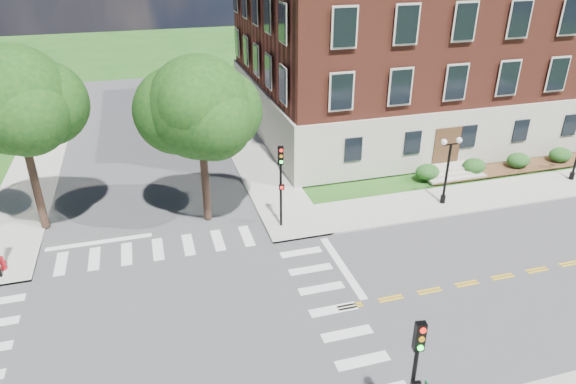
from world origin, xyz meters
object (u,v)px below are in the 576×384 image
object	(u,v)px
traffic_signal_ne	(281,176)
fire_hydrant	(2,263)
twin_lamp_west	(448,167)
traffic_signal_se	(415,368)

from	to	relation	value
traffic_signal_ne	fire_hydrant	world-z (taller)	traffic_signal_ne
traffic_signal_ne	twin_lamp_west	bearing A→B (deg)	-0.58
traffic_signal_se	fire_hydrant	world-z (taller)	traffic_signal_se
twin_lamp_west	traffic_signal_se	bearing A→B (deg)	-125.19
traffic_signal_ne	fire_hydrant	bearing A→B (deg)	-178.83
twin_lamp_west	fire_hydrant	xyz separation A→B (m)	(-24.65, -0.19, -2.06)
fire_hydrant	twin_lamp_west	bearing A→B (deg)	0.43
traffic_signal_se	fire_hydrant	xyz separation A→B (m)	(-14.56, 14.13, -2.72)
fire_hydrant	traffic_signal_se	bearing A→B (deg)	-44.14
traffic_signal_se	twin_lamp_west	world-z (taller)	traffic_signal_se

